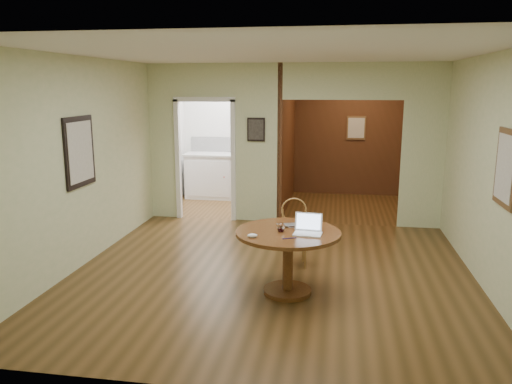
% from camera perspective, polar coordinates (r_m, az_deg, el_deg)
% --- Properties ---
extents(floor, '(5.00, 5.00, 0.00)m').
position_cam_1_polar(floor, '(6.37, 1.76, -9.37)').
color(floor, '#432E13').
rests_on(floor, ground).
extents(room_shell, '(5.20, 7.50, 5.00)m').
position_cam_1_polar(room_shell, '(9.12, 1.46, 5.50)').
color(room_shell, white).
rests_on(room_shell, ground).
extents(dining_table, '(1.18, 1.18, 0.74)m').
position_cam_1_polar(dining_table, '(5.65, 3.68, -6.34)').
color(dining_table, brown).
rests_on(dining_table, ground).
extents(chair, '(0.43, 0.43, 0.88)m').
position_cam_1_polar(chair, '(6.59, 4.39, -4.14)').
color(chair, '#AD6F3D').
rests_on(chair, ground).
extents(open_laptop, '(0.32, 0.29, 0.21)m').
position_cam_1_polar(open_laptop, '(5.52, 5.98, -4.09)').
color(open_laptop, white).
rests_on(open_laptop, dining_table).
extents(closed_laptop, '(0.36, 0.30, 0.02)m').
position_cam_1_polar(closed_laptop, '(5.74, 4.08, -3.93)').
color(closed_laptop, '#BCBCC1').
rests_on(closed_laptop, dining_table).
extents(mouse, '(0.12, 0.09, 0.05)m').
position_cam_1_polar(mouse, '(5.34, -0.42, -5.00)').
color(mouse, white).
rests_on(mouse, dining_table).
extents(wine_glass, '(0.09, 0.09, 0.10)m').
position_cam_1_polar(wine_glass, '(5.55, 2.87, -4.04)').
color(wine_glass, white).
rests_on(wine_glass, dining_table).
extents(pen, '(0.14, 0.07, 0.01)m').
position_cam_1_polar(pen, '(5.32, 3.84, -5.29)').
color(pen, '#0C0C57').
rests_on(pen, dining_table).
extents(kitchen_cabinet, '(2.06, 0.60, 0.94)m').
position_cam_1_polar(kitchen_cabinet, '(10.46, -2.52, 1.83)').
color(kitchen_cabinet, white).
rests_on(kitchen_cabinet, ground).
extents(grocery_bag, '(0.40, 0.36, 0.34)m').
position_cam_1_polar(grocery_bag, '(10.25, 1.32, 5.24)').
color(grocery_bag, beige).
rests_on(grocery_bag, kitchen_cabinet).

